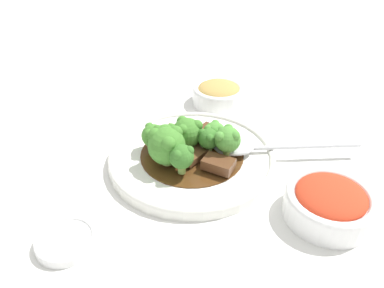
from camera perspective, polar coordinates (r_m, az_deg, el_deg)
ground_plane at (r=0.59m, az=0.00°, el=-2.72°), size 4.00×4.00×0.00m
main_plate at (r=0.58m, az=0.00°, el=-1.94°), size 0.26×0.26×0.02m
beef_strip_0 at (r=0.54m, az=4.05°, el=-3.06°), size 0.03×0.04×0.02m
beef_strip_1 at (r=0.56m, az=0.24°, el=-1.77°), size 0.05×0.03×0.01m
beef_strip_2 at (r=0.60m, az=-3.04°, el=1.07°), size 0.07×0.04×0.01m
beef_strip_3 at (r=0.61m, az=2.01°, el=1.48°), size 0.06×0.04×0.01m
broccoli_floret_0 at (r=0.58m, az=-5.93°, el=1.34°), size 0.04×0.04×0.04m
broccoli_floret_1 at (r=0.54m, az=-3.88°, el=-0.16°), size 0.06×0.06×0.06m
broccoli_floret_2 at (r=0.58m, az=3.45°, el=1.76°), size 0.04×0.04×0.04m
broccoli_floret_3 at (r=0.57m, az=-0.73°, el=1.86°), size 0.05×0.05×0.05m
broccoli_floret_4 at (r=0.56m, az=2.58°, el=0.85°), size 0.03×0.03×0.04m
broccoli_floret_5 at (r=0.55m, az=5.46°, el=0.75°), size 0.04×0.04×0.05m
broccoli_floret_6 at (r=0.52m, az=-1.62°, el=-1.88°), size 0.04×0.04×0.05m
broccoli_floret_7 at (r=0.56m, az=-4.08°, el=1.18°), size 0.04×0.04×0.05m
serving_spoon at (r=0.58m, az=8.37°, el=-0.45°), size 0.14×0.21×0.01m
side_bowl_kimchi at (r=0.52m, az=20.22°, el=-8.32°), size 0.11×0.11×0.05m
side_bowl_appetizer at (r=0.74m, az=4.05°, el=7.70°), size 0.10×0.10×0.04m
sauce_dish at (r=0.49m, az=-18.69°, el=-13.75°), size 0.07×0.07×0.01m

